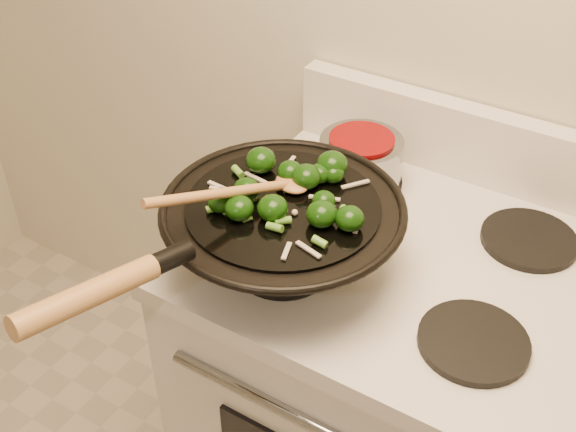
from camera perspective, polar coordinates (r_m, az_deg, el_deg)
The scene contains 5 objects.
stove at distance 1.69m, azimuth 7.92°, elevation -14.51°, with size 0.78×0.67×1.08m.
wok at distance 1.26m, azimuth -0.56°, elevation -1.25°, with size 0.42×0.70×0.22m.
stirfry at distance 1.23m, azimuth 0.40°, elevation 2.20°, with size 0.29×0.27×0.05m.
wooden_spoon at distance 1.21m, azimuth -2.77°, elevation 2.17°, with size 0.16×0.30×0.09m.
saucepan at distance 1.48m, azimuth 5.71°, elevation 4.47°, with size 0.17×0.27×0.10m.
Camera 1 is at (0.27, 0.19, 1.80)m, focal length 45.00 mm.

